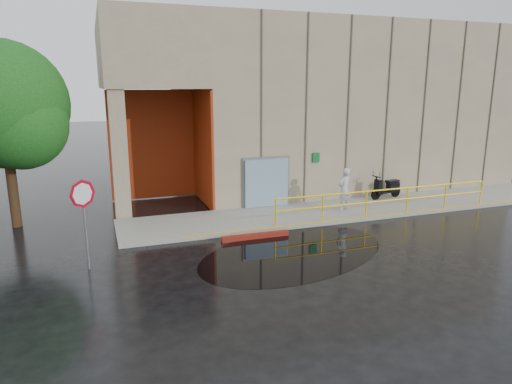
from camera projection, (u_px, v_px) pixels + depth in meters
ground at (329, 258)px, 13.86m from camera, size 120.00×120.00×0.00m
sidewalk at (362, 208)px, 19.28m from camera, size 20.00×3.00×0.15m
building at (318, 103)px, 24.65m from camera, size 20.00×10.17×8.00m
guardrail at (387, 201)px, 17.99m from camera, size 9.56×0.06×1.03m
person at (344, 189)px, 18.49m from camera, size 0.75×0.63×1.75m
scooter at (387, 182)px, 20.51m from camera, size 1.70×0.77×1.29m
stop_sign at (84, 205)px, 12.60m from camera, size 0.66×0.50×2.63m
red_curb at (255, 236)px, 15.65m from camera, size 2.40×0.20×0.18m
puddle at (294, 252)px, 14.38m from camera, size 7.80×6.30×0.01m
tree_near at (7, 110)px, 15.99m from camera, size 4.51×4.51×6.74m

